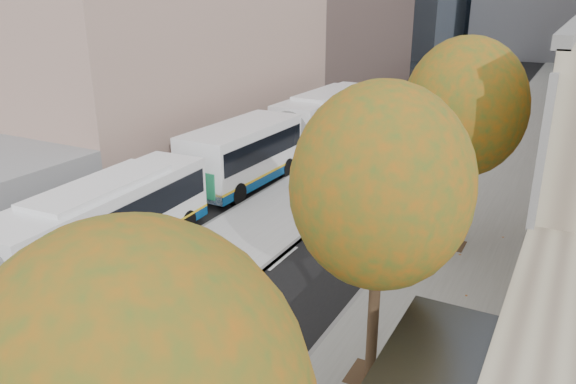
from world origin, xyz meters
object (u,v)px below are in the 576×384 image
Objects in this scene: bus_far at (297,130)px; bus_shelter at (439,379)px; bus_near at (15,266)px; distant_car at (430,79)px.

bus_shelter is at bearing -54.57° from bus_far.
bus_near is at bearing 179.84° from bus_shelter.
bus_shelter is 0.23× the size of bus_far.
bus_near reaches higher than bus_shelter.
bus_far is 30.43m from distant_car.
bus_far is 4.94× the size of distant_car.
bus_far is at bearing -97.64° from distant_car.
distant_car is (-0.22, 49.49, -0.91)m from bus_near.
bus_near is 49.50m from distant_car.
distant_car is (-13.02, 49.53, -1.53)m from bus_shelter.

